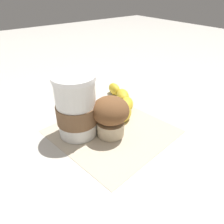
# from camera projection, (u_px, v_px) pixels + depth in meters

# --- Properties ---
(ground_plane) EXTENTS (3.00, 3.00, 0.00)m
(ground_plane) POSITION_uv_depth(u_px,v_px,m) (112.00, 131.00, 0.54)
(ground_plane) COLOR beige
(paper_napkin) EXTENTS (0.29, 0.29, 0.00)m
(paper_napkin) POSITION_uv_depth(u_px,v_px,m) (112.00, 131.00, 0.54)
(paper_napkin) COLOR beige
(paper_napkin) RESTS_ON ground_plane
(coffee_cup) EXTENTS (0.10, 0.10, 0.15)m
(coffee_cup) POSITION_uv_depth(u_px,v_px,m) (76.00, 108.00, 0.50)
(coffee_cup) COLOR white
(coffee_cup) RESTS_ON paper_napkin
(muffin) EXTENTS (0.09, 0.09, 0.10)m
(muffin) POSITION_uv_depth(u_px,v_px,m) (111.00, 115.00, 0.50)
(muffin) COLOR beige
(muffin) RESTS_ON paper_napkin
(banana) EXTENTS (0.13, 0.19, 0.04)m
(banana) POSITION_uv_depth(u_px,v_px,m) (122.00, 100.00, 0.64)
(banana) COLOR gold
(banana) RESTS_ON paper_napkin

